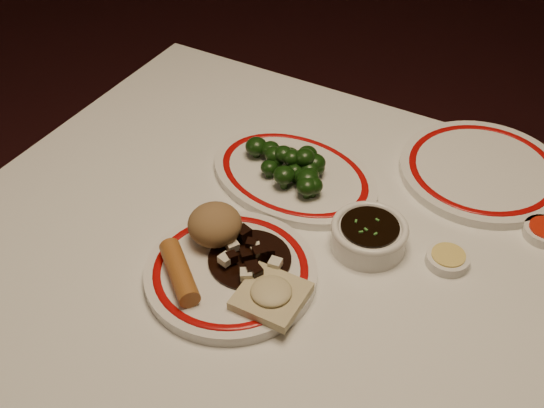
{
  "coord_description": "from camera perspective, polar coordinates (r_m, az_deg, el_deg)",
  "views": [
    {
      "loc": [
        0.26,
        -0.63,
        1.48
      ],
      "look_at": [
        -0.12,
        0.04,
        0.8
      ],
      "focal_mm": 45.0,
      "sensor_mm": 36.0,
      "label": 1
    }
  ],
  "objects": [
    {
      "name": "soy_bowl",
      "position": [
        1.03,
        8.11,
        -2.69
      ],
      "size": [
        0.11,
        0.11,
        0.04
      ],
      "color": "white",
      "rests_on": "dining_table"
    },
    {
      "name": "far_plate",
      "position": [
        1.21,
        17.17,
        2.71
      ],
      "size": [
        0.28,
        0.28,
        0.02
      ],
      "color": "white",
      "rests_on": "dining_table"
    },
    {
      "name": "dining_table",
      "position": [
        1.07,
        4.54,
        -8.94
      ],
      "size": [
        1.2,
        0.9,
        0.75
      ],
      "color": "white",
      "rests_on": "ground"
    },
    {
      "name": "mustard_dish",
      "position": [
        1.04,
        14.48,
        -4.47
      ],
      "size": [
        0.06,
        0.06,
        0.02
      ],
      "color": "white",
      "rests_on": "dining_table"
    },
    {
      "name": "sweet_sour_dish",
      "position": [
        1.13,
        21.83,
        -2.14
      ],
      "size": [
        0.06,
        0.06,
        0.02
      ],
      "color": "white",
      "rests_on": "dining_table"
    },
    {
      "name": "spring_roll",
      "position": [
        0.96,
        -7.76,
        -5.65
      ],
      "size": [
        0.11,
        0.09,
        0.03
      ],
      "primitive_type": "cylinder",
      "rotation": [
        1.57,
        0.0,
        0.88
      ],
      "color": "#A76329",
      "rests_on": "main_plate"
    },
    {
      "name": "rice_mound",
      "position": [
        1.01,
        -4.8,
        -1.72
      ],
      "size": [
        0.08,
        0.08,
        0.06
      ],
      "primitive_type": "ellipsoid",
      "color": "olive",
      "rests_on": "main_plate"
    },
    {
      "name": "stirfry_heap",
      "position": [
        0.98,
        -1.83,
        -4.57
      ],
      "size": [
        0.12,
        0.12,
        0.03
      ],
      "color": "black",
      "rests_on": "main_plate"
    },
    {
      "name": "main_plate",
      "position": [
        0.99,
        -3.46,
        -5.75
      ],
      "size": [
        0.3,
        0.3,
        0.02
      ],
      "color": "white",
      "rests_on": "dining_table"
    },
    {
      "name": "fried_wonton",
      "position": [
        0.93,
        -0.06,
        -7.59
      ],
      "size": [
        0.09,
        0.09,
        0.02
      ],
      "color": "#C4B68A",
      "rests_on": "main_plate"
    },
    {
      "name": "broccoli_pile",
      "position": [
        1.13,
        2.06,
        3.36
      ],
      "size": [
        0.17,
        0.1,
        0.05
      ],
      "color": "#23471C",
      "rests_on": "broccoli_plate"
    },
    {
      "name": "broccoli_plate",
      "position": [
        1.15,
        1.85,
        2.4
      ],
      "size": [
        0.33,
        0.3,
        0.02
      ],
      "color": "white",
      "rests_on": "dining_table"
    }
  ]
}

